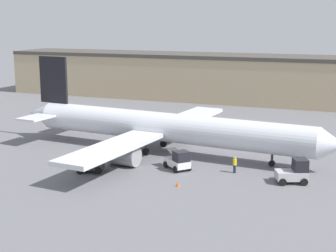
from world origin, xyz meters
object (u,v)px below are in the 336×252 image
(belt_loader_truck, at_px, (178,160))
(ground_crew_worker, at_px, (235,164))
(baggage_tug, at_px, (93,162))
(pushback_tug, at_px, (294,172))
(safety_cone_near, at_px, (178,184))
(airplane, at_px, (160,127))

(belt_loader_truck, bearing_deg, ground_crew_worker, 50.84)
(baggage_tug, distance_m, belt_loader_truck, 9.38)
(pushback_tug, bearing_deg, belt_loader_truck, 157.01)
(ground_crew_worker, bearing_deg, safety_cone_near, -118.92)
(safety_cone_near, bearing_deg, pushback_tug, 26.96)
(safety_cone_near, bearing_deg, belt_loader_truck, 109.69)
(airplane, bearing_deg, ground_crew_worker, -20.69)
(ground_crew_worker, distance_m, belt_loader_truck, 6.20)
(baggage_tug, relative_size, safety_cone_near, 5.94)
(airplane, relative_size, safety_cone_near, 79.52)
(airplane, xyz_separation_m, pushback_tug, (17.42, -6.61, -2.00))
(ground_crew_worker, height_order, pushback_tug, pushback_tug)
(airplane, distance_m, baggage_tug, 11.51)
(safety_cone_near, bearing_deg, baggage_tug, 173.01)
(belt_loader_truck, bearing_deg, pushback_tug, 40.16)
(baggage_tug, bearing_deg, airplane, 52.88)
(belt_loader_truck, relative_size, safety_cone_near, 6.51)
(airplane, distance_m, belt_loader_truck, 8.39)
(airplane, distance_m, pushback_tug, 18.74)
(pushback_tug, bearing_deg, baggage_tug, 168.48)
(ground_crew_worker, xyz_separation_m, safety_cone_near, (-4.14, -6.59, -0.71))
(safety_cone_near, bearing_deg, ground_crew_worker, 57.88)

